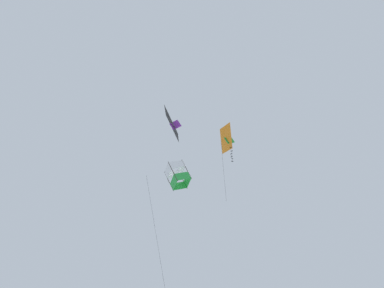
% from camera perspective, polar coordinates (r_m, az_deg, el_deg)
% --- Properties ---
extents(kite_box_upper_right, '(3.44, 3.21, 9.18)m').
position_cam_1_polar(kite_box_upper_right, '(34.25, -1.76, -3.81)').
color(kite_box_upper_right, white).
extents(kite_delta_far_centre, '(2.68, 1.22, 6.72)m').
position_cam_1_polar(kite_delta_far_centre, '(39.55, 4.23, 0.62)').
color(kite_delta_far_centre, orange).
extents(kite_delta_low_drifter, '(3.57, 1.84, 2.05)m').
position_cam_1_polar(kite_delta_low_drifter, '(43.43, -2.35, 2.42)').
color(kite_delta_low_drifter, black).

